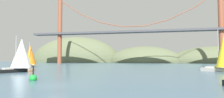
{
  "coord_description": "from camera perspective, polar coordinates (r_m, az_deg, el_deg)",
  "views": [
    {
      "loc": [
        11.2,
        -20.77,
        3.18
      ],
      "look_at": [
        0.0,
        31.77,
        5.92
      ],
      "focal_mm": 30.35,
      "sensor_mm": 36.0,
      "label": 1
    }
  ],
  "objects": [
    {
      "name": "headland_center",
      "position": [
        155.93,
        9.77,
        -4.05
      ],
      "size": [
        59.95,
        44.0,
        26.37
      ],
      "primitive_type": "ellipsoid",
      "color": "#5B6647",
      "rests_on": "ground_plane"
    },
    {
      "name": "headland_left",
      "position": [
        169.28,
        -11.02,
        -3.95
      ],
      "size": [
        80.55,
        44.0,
        44.46
      ],
      "primitive_type": "ellipsoid",
      "color": "#5B6647",
      "rests_on": "ground_plane"
    },
    {
      "name": "ground_plane",
      "position": [
        23.81,
        -16.43,
        -10.47
      ],
      "size": [
        360.0,
        360.0,
        0.0
      ],
      "primitive_type": "plane",
      "color": "#426075"
    },
    {
      "name": "sailboat_white_mainsail",
      "position": [
        50.2,
        -25.73,
        -1.38
      ],
      "size": [
        6.05,
        8.19,
        8.61
      ],
      "color": "black",
      "rests_on": "ground_plane"
    },
    {
      "name": "suspension_bridge",
      "position": [
        117.6,
        6.46,
        5.57
      ],
      "size": [
        134.39,
        6.0,
        42.65
      ],
      "color": "brown",
      "rests_on": "ground_plane"
    },
    {
      "name": "sailboat_yellow_sail",
      "position": [
        52.47,
        30.67,
        -0.58
      ],
      "size": [
        7.61,
        7.69,
        10.32
      ],
      "color": "#B7B2A8",
      "rests_on": "ground_plane"
    },
    {
      "name": "headland_right",
      "position": [
        163.27,
        29.49,
        -3.66
      ],
      "size": [
        75.71,
        44.0,
        25.35
      ],
      "primitive_type": "ellipsoid",
      "color": "#5B6647",
      "rests_on": "ground_plane"
    },
    {
      "name": "channel_buoy",
      "position": [
        30.11,
        -22.67,
        -8.05
      ],
      "size": [
        1.1,
        1.1,
        2.64
      ],
      "color": "green",
      "rests_on": "ground_plane"
    },
    {
      "name": "sailboat_orange_sail",
      "position": [
        78.41,
        -23.46,
        -1.88
      ],
      "size": [
        6.91,
        9.42,
        9.34
      ],
      "color": "#B7B2A8",
      "rests_on": "ground_plane"
    }
  ]
}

